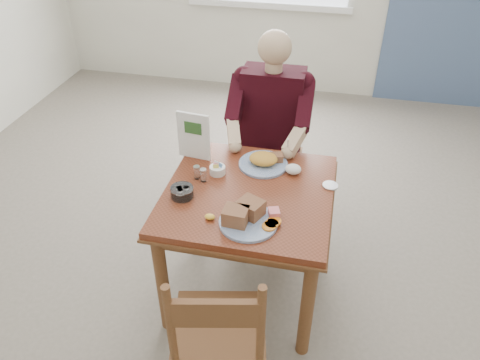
% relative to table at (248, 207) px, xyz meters
% --- Properties ---
extents(floor, '(6.00, 6.00, 0.00)m').
position_rel_table_xyz_m(floor, '(0.00, 0.00, -0.64)').
color(floor, '#686054').
rests_on(floor, ground).
extents(lemon_wedge, '(0.06, 0.05, 0.03)m').
position_rel_table_xyz_m(lemon_wedge, '(-0.14, -0.27, 0.13)').
color(lemon_wedge, yellow).
rests_on(lemon_wedge, table).
extents(napkin, '(0.11, 0.10, 0.06)m').
position_rel_table_xyz_m(napkin, '(0.21, 0.22, 0.14)').
color(napkin, white).
rests_on(napkin, table).
extents(metal_dish, '(0.09, 0.09, 0.01)m').
position_rel_table_xyz_m(metal_dish, '(0.43, 0.14, 0.12)').
color(metal_dish, silver).
rests_on(metal_dish, table).
extents(table, '(0.92, 0.92, 0.75)m').
position_rel_table_xyz_m(table, '(0.00, 0.00, 0.00)').
color(table, maroon).
rests_on(table, ground).
extents(chair_far, '(0.42, 0.42, 0.95)m').
position_rel_table_xyz_m(chair_far, '(0.00, 0.80, -0.16)').
color(chair_far, brown).
rests_on(chair_far, ground).
extents(chair_near, '(0.50, 0.50, 0.95)m').
position_rel_table_xyz_m(chair_near, '(0.02, -0.73, -0.16)').
color(chair_near, brown).
rests_on(chair_near, ground).
extents(diner, '(0.53, 0.56, 1.39)m').
position_rel_table_xyz_m(diner, '(0.00, 0.71, 0.17)').
color(diner, gray).
rests_on(diner, chair_far).
extents(near_plate, '(0.34, 0.34, 0.10)m').
position_rel_table_xyz_m(near_plate, '(0.04, -0.25, 0.15)').
color(near_plate, white).
rests_on(near_plate, table).
extents(far_plate, '(0.36, 0.36, 0.08)m').
position_rel_table_xyz_m(far_plate, '(0.04, 0.27, 0.14)').
color(far_plate, white).
rests_on(far_plate, table).
extents(caddy, '(0.11, 0.11, 0.07)m').
position_rel_table_xyz_m(caddy, '(-0.21, 0.13, 0.14)').
color(caddy, white).
rests_on(caddy, table).
extents(shakers, '(0.09, 0.07, 0.08)m').
position_rel_table_xyz_m(shakers, '(-0.29, 0.05, 0.15)').
color(shakers, white).
rests_on(shakers, table).
extents(creamer, '(0.14, 0.14, 0.06)m').
position_rel_table_xyz_m(creamer, '(-0.34, -0.12, 0.14)').
color(creamer, white).
rests_on(creamer, table).
extents(menu, '(0.20, 0.04, 0.29)m').
position_rel_table_xyz_m(menu, '(-0.38, 0.26, 0.26)').
color(menu, white).
rests_on(menu, table).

